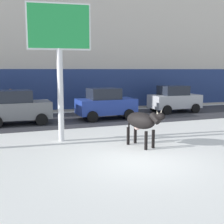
# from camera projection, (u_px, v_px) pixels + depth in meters

# --- Properties ---
(ground_plane) EXTENTS (120.00, 120.00, 0.00)m
(ground_plane) POSITION_uv_depth(u_px,v_px,m) (138.00, 161.00, 9.54)
(ground_plane) COLOR white
(road_strip) EXTENTS (60.00, 5.60, 0.01)m
(road_strip) POSITION_uv_depth(u_px,v_px,m) (76.00, 119.00, 17.64)
(road_strip) COLOR #333338
(road_strip) RESTS_ON ground
(building_facade) EXTENTS (44.00, 6.10, 13.00)m
(building_facade) POSITION_uv_depth(u_px,v_px,m) (56.00, 24.00, 22.53)
(building_facade) COLOR beige
(building_facade) RESTS_ON ground
(cow_black) EXTENTS (1.03, 1.92, 1.54)m
(cow_black) POSITION_uv_depth(u_px,v_px,m) (142.00, 121.00, 11.19)
(cow_black) COLOR black
(cow_black) RESTS_ON ground
(billboard) EXTENTS (2.52, 0.56, 5.56)m
(billboard) POSITION_uv_depth(u_px,v_px,m) (59.00, 35.00, 11.62)
(billboard) COLOR silver
(billboard) RESTS_ON ground
(car_grey_hatchback) EXTENTS (3.54, 1.98, 1.86)m
(car_grey_hatchback) POSITION_uv_depth(u_px,v_px,m) (17.00, 107.00, 15.91)
(car_grey_hatchback) COLOR slate
(car_grey_hatchback) RESTS_ON ground
(car_blue_hatchback) EXTENTS (3.54, 1.98, 1.86)m
(car_blue_hatchback) POSITION_uv_depth(u_px,v_px,m) (106.00, 104.00, 17.63)
(car_blue_hatchback) COLOR #233D9E
(car_blue_hatchback) RESTS_ON ground
(car_silver_hatchback) EXTENTS (3.54, 1.98, 1.86)m
(car_silver_hatchback) POSITION_uv_depth(u_px,v_px,m) (174.00, 99.00, 20.42)
(car_silver_hatchback) COLOR #B7BABF
(car_silver_hatchback) RESTS_ON ground
(pedestrian_near_billboard) EXTENTS (0.36, 0.24, 1.73)m
(pedestrian_near_billboard) POSITION_uv_depth(u_px,v_px,m) (11.00, 102.00, 18.97)
(pedestrian_near_billboard) COLOR #282833
(pedestrian_near_billboard) RESTS_ON ground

